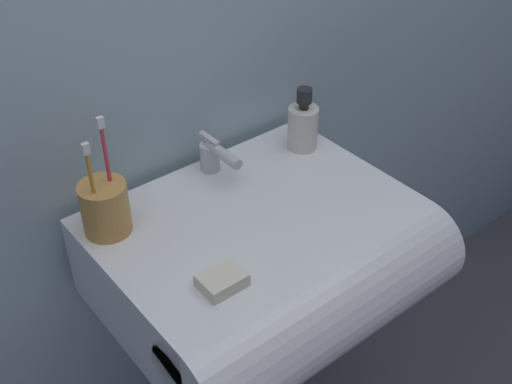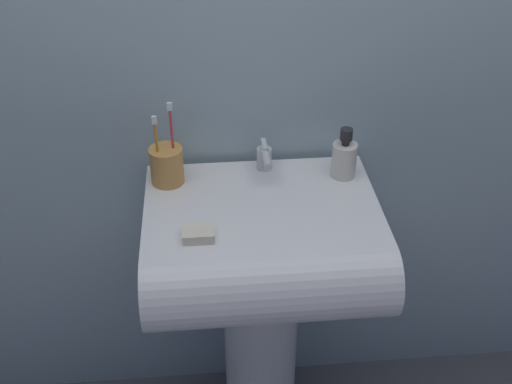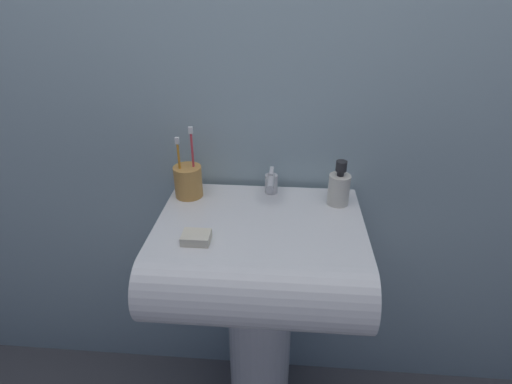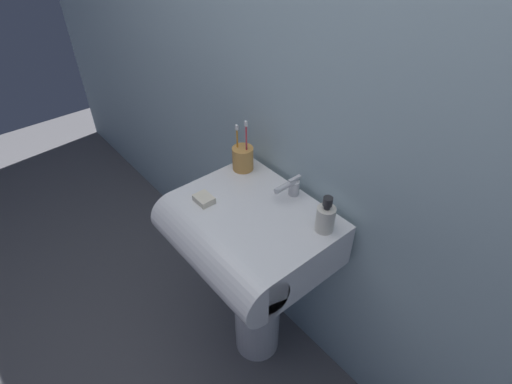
# 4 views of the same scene
# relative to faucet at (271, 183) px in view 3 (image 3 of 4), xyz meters

# --- Properties ---
(wall_back) EXTENTS (5.00, 0.05, 2.40)m
(wall_back) POSITION_rel_faucet_xyz_m (-0.02, 0.10, 0.28)
(wall_back) COLOR #9EB7C1
(wall_back) RESTS_ON ground
(sink_pedestal) EXTENTS (0.21, 0.21, 0.70)m
(sink_pedestal) POSITION_rel_faucet_xyz_m (-0.02, -0.14, -0.57)
(sink_pedestal) COLOR white
(sink_pedestal) RESTS_ON ground
(sink_basin) EXTENTS (0.58, 0.48, 0.18)m
(sink_basin) POSITION_rel_faucet_xyz_m (-0.02, -0.21, -0.13)
(sink_basin) COLOR white
(sink_basin) RESTS_ON sink_pedestal
(faucet) EXTENTS (0.04, 0.12, 0.08)m
(faucet) POSITION_rel_faucet_xyz_m (0.00, 0.00, 0.00)
(faucet) COLOR silver
(faucet) RESTS_ON sink_basin
(toothbrush_cup) EXTENTS (0.09, 0.09, 0.22)m
(toothbrush_cup) POSITION_rel_faucet_xyz_m (-0.25, -0.03, 0.01)
(toothbrush_cup) COLOR #D19347
(toothbrush_cup) RESTS_ON sink_basin
(soap_bottle) EXTENTS (0.06, 0.06, 0.14)m
(soap_bottle) POSITION_rel_faucet_xyz_m (0.20, -0.04, 0.01)
(soap_bottle) COLOR silver
(soap_bottle) RESTS_ON sink_basin
(bar_soap) EXTENTS (0.07, 0.06, 0.02)m
(bar_soap) POSITION_rel_faucet_xyz_m (-0.18, -0.27, -0.03)
(bar_soap) COLOR silver
(bar_soap) RESTS_ON sink_basin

